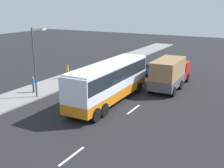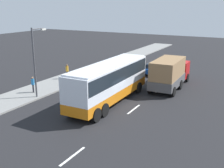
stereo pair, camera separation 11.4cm
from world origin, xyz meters
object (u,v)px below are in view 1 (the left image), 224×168
pedestrian_at_crossing (33,83)px  street_lamp (35,57)px  coach_bus (110,79)px  cargo_truck (170,72)px  car_blue_saloon (156,68)px  pedestrian_near_curb (67,70)px

pedestrian_at_crossing → street_lamp: 3.18m
coach_bus → street_lamp: size_ratio=1.71×
street_lamp → cargo_truck: bearing=-47.2°
car_blue_saloon → street_lamp: (-14.44, 6.43, 3.11)m
coach_bus → pedestrian_near_curb: 9.50m
pedestrian_at_crossing → car_blue_saloon: bearing=-170.1°
coach_bus → car_blue_saloon: size_ratio=2.54×
car_blue_saloon → street_lamp: size_ratio=0.67×
pedestrian_near_curb → pedestrian_at_crossing: 5.94m
car_blue_saloon → pedestrian_near_curb: (-7.82, 8.06, 0.37)m
car_blue_saloon → coach_bus: bearing=178.7°
cargo_truck → pedestrian_at_crossing: bearing=125.5°
street_lamp → car_blue_saloon: bearing=-24.0°
car_blue_saloon → pedestrian_at_crossing: pedestrian_at_crossing is taller
car_blue_saloon → pedestrian_at_crossing: bearing=148.4°
coach_bus → cargo_truck: coach_bus is taller
coach_bus → pedestrian_at_crossing: bearing=99.2°
cargo_truck → street_lamp: (-9.19, 9.91, 2.19)m
cargo_truck → pedestrian_near_curb: (-2.57, 11.54, -0.55)m
coach_bus → car_blue_saloon: (12.37, 0.20, -1.47)m
pedestrian_near_curb → pedestrian_at_crossing: bearing=103.7°
pedestrian_near_curb → pedestrian_at_crossing: size_ratio=1.08×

